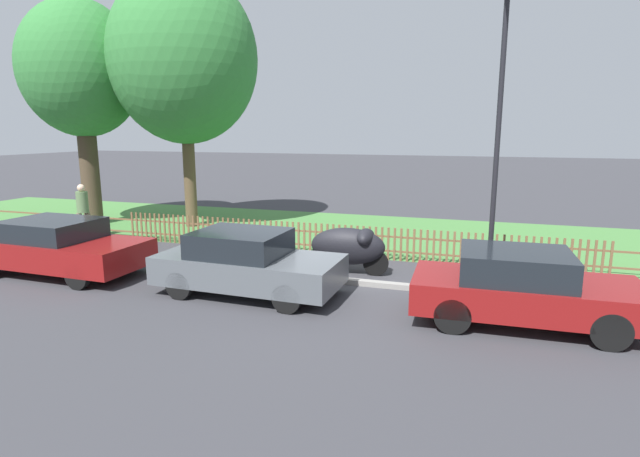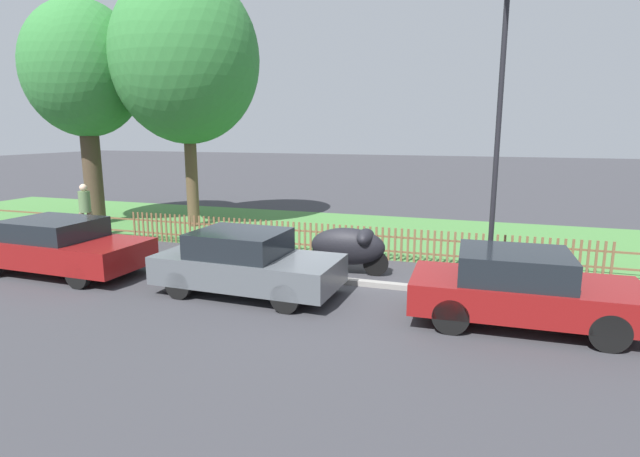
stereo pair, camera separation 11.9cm
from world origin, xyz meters
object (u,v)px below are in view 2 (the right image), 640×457
Objects in this scene: pedestrian_near_fence at (85,208)px; street_lamp at (500,103)px; parked_car_silver_hatchback at (60,246)px; tree_behind_motorcycle at (186,59)px; tree_nearest_kerb at (84,71)px; covered_motorcycle at (350,246)px; parked_car_navy_estate at (521,288)px; parked_car_black_saloon at (246,262)px.

pedestrian_near_fence is 12.95m from street_lamp.
parked_car_silver_hatchback is 0.49× the size of tree_behind_motorcycle.
tree_nearest_kerb is 14.66m from street_lamp.
covered_motorcycle is (6.81, 2.20, 0.01)m from parked_car_silver_hatchback.
covered_motorcycle is 9.32m from pedestrian_near_fence.
parked_car_navy_estate is 0.50× the size of tree_nearest_kerb.
street_lamp is at bearing 11.49° from parked_car_silver_hatchback.
parked_car_navy_estate is 3.82m from street_lamp.
tree_nearest_kerb is at bearing 164.90° from street_lamp.
tree_behind_motorcycle is at bearing 156.00° from street_lamp.
tree_behind_motorcycle is at bearing 147.75° from parked_car_navy_estate.
parked_car_black_saloon is 9.85m from tree_behind_motorcycle.
parked_car_black_saloon is 6.24m from street_lamp.
tree_behind_motorcycle reaches higher than parked_car_black_saloon.
pedestrian_near_fence is (-9.24, 1.24, 0.31)m from covered_motorcycle.
parked_car_silver_hatchback is at bearing 69.48° from pedestrian_near_fence.
tree_nearest_kerb is 5.28m from pedestrian_near_fence.
tree_behind_motorcycle is at bearing 178.73° from pedestrian_near_fence.
parked_car_black_saloon is at bearing 1.69° from parked_car_silver_hatchback.
tree_nearest_kerb is at bearing -167.70° from tree_behind_motorcycle.
tree_behind_motorcycle is at bearing 12.30° from tree_nearest_kerb.
parked_car_black_saloon is at bearing -131.41° from covered_motorcycle.
street_lamp is (10.36, -4.61, -1.88)m from tree_behind_motorcycle.
parked_car_black_saloon is 0.61× the size of street_lamp.
tree_behind_motorcycle is 6.12m from pedestrian_near_fence.
parked_car_black_saloon is 0.50× the size of tree_nearest_kerb.
parked_car_silver_hatchback is 2.16× the size of covered_motorcycle.
parked_car_navy_estate reaches higher than parked_car_silver_hatchback.
parked_car_silver_hatchback is 1.09× the size of parked_car_navy_estate.
parked_car_navy_estate is 4.38m from covered_motorcycle.
tree_nearest_kerb reaches higher than pedestrian_near_fence.
tree_behind_motorcycle reaches higher than parked_car_navy_estate.
covered_motorcycle is 4.67m from street_lamp.
tree_behind_motorcycle reaches higher than covered_motorcycle.
parked_car_black_saloon is at bearing -31.42° from tree_nearest_kerb.
street_lamp reaches higher than parked_car_navy_estate.
tree_nearest_kerb is at bearing 150.02° from parked_car_black_saloon.
parked_car_silver_hatchback is at bearing -178.19° from parked_car_black_saloon.
street_lamp reaches higher than pedestrian_near_fence.
parked_car_navy_estate is at bearing 1.39° from parked_car_silver_hatchback.
parked_car_navy_estate is at bearing -73.08° from street_lamp.
pedestrian_near_fence is (1.60, -2.17, -4.54)m from tree_nearest_kerb.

